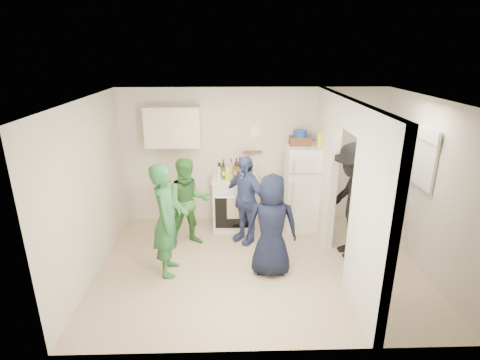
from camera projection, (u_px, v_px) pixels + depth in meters
name	position (u px, v px, depth m)	size (l,w,h in m)	color
floor	(258.00, 266.00, 5.70)	(4.80, 4.80, 0.00)	beige
wall_back	(252.00, 156.00, 6.89)	(4.80, 4.80, 0.00)	silver
wall_front	(273.00, 250.00, 3.69)	(4.80, 4.80, 0.00)	silver
wall_left	(88.00, 191.00, 5.22)	(3.40, 3.40, 0.00)	silver
wall_right	(427.00, 188.00, 5.35)	(3.40, 3.40, 0.00)	silver
ceiling	(261.00, 100.00, 4.87)	(4.80, 4.80, 0.00)	white
partition_pier_back	(325.00, 166.00, 6.36)	(0.12, 1.20, 2.50)	silver
partition_pier_front	(372.00, 222.00, 4.28)	(0.12, 1.20, 2.50)	silver
partition_header	(351.00, 115.00, 4.97)	(0.12, 1.00, 0.40)	silver
stove	(235.00, 202.00, 6.83)	(0.81, 0.67, 0.96)	white
upper_cabinet	(173.00, 127.00, 6.48)	(0.95, 0.34, 0.70)	silver
fridge	(303.00, 187.00, 6.74)	(0.63, 0.62, 1.54)	white
wicker_basket	(300.00, 141.00, 6.50)	(0.35, 0.25, 0.15)	brown
blue_bowl	(300.00, 133.00, 6.46)	(0.24, 0.24, 0.11)	navy
yellow_cup_stack_top	(320.00, 140.00, 6.35)	(0.09, 0.09, 0.25)	#FFF115
wall_clock	(256.00, 133.00, 6.72)	(0.22, 0.22, 0.03)	white
spice_shelf	(253.00, 152.00, 6.81)	(0.35, 0.08, 0.03)	olive
nook_window	(423.00, 157.00, 5.41)	(0.03, 0.70, 0.80)	black
nook_window_frame	(422.00, 157.00, 5.41)	(0.04, 0.76, 0.86)	white
nook_valance	(424.00, 133.00, 5.29)	(0.04, 0.82, 0.18)	white
yellow_cup_stack_stove	(228.00, 175.00, 6.42)	(0.09, 0.09, 0.25)	yellow
red_cup	(248.00, 178.00, 6.47)	(0.09, 0.09, 0.12)	red
person_green_left	(167.00, 220.00, 5.29)	(0.61, 0.40, 1.68)	#2A6936
person_green_center	(189.00, 203.00, 6.09)	(0.73, 0.57, 1.50)	#3E8B3D
person_denim	(245.00, 200.00, 6.22)	(0.88, 0.37, 1.51)	#3D4F86
person_navy	(272.00, 226.00, 5.30)	(0.74, 0.48, 1.52)	black
person_nook	(352.00, 201.00, 5.73)	(1.18, 0.68, 1.83)	black
bottle_a	(220.00, 169.00, 6.74)	(0.07, 0.07, 0.24)	maroon
bottle_b	(224.00, 171.00, 6.54)	(0.08, 0.08, 0.28)	#1E5C21
bottle_c	(231.00, 167.00, 6.74)	(0.06, 0.06, 0.31)	silver
bottle_d	(235.00, 170.00, 6.57)	(0.07, 0.07, 0.29)	brown
bottle_e	(240.00, 166.00, 6.81)	(0.08, 0.08, 0.31)	#98A1A8
bottle_f	(244.00, 169.00, 6.63)	(0.08, 0.08, 0.31)	#143312
bottle_g	(248.00, 168.00, 6.76)	(0.06, 0.06, 0.27)	olive
bottle_h	(219.00, 171.00, 6.51)	(0.06, 0.06, 0.31)	silver
bottle_i	(236.00, 167.00, 6.71)	(0.08, 0.08, 0.33)	#5D2310
bottle_j	(251.00, 172.00, 6.55)	(0.07, 0.07, 0.25)	#236728
bottle_k	(223.00, 168.00, 6.66)	(0.06, 0.06, 0.32)	brown
bottle_l	(242.00, 173.00, 6.51)	(0.07, 0.07, 0.24)	#A4A9B4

